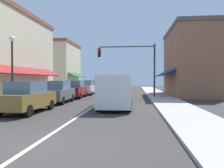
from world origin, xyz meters
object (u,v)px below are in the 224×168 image
object	(u,v)px
parked_car_nearest_left	(27,97)
van_in_lane	(116,91)
parked_car_second_left	(58,92)
parked_car_third_left	(75,89)
parked_car_distant_left	(94,86)
street_lamp_left_near	(12,59)
traffic_signal_mast_arm	(134,60)
parked_car_far_left	(86,88)

from	to	relation	value
parked_car_nearest_left	van_in_lane	bearing A→B (deg)	28.67
parked_car_second_left	parked_car_third_left	size ratio (longest dim) A/B	1.00
parked_car_distant_left	street_lamp_left_near	world-z (taller)	street_lamp_left_near
van_in_lane	traffic_signal_mast_arm	distance (m)	8.74
parked_car_second_left	parked_car_far_left	bearing A→B (deg)	87.52
parked_car_far_left	parked_car_distant_left	size ratio (longest dim) A/B	1.00
parked_car_second_left	van_in_lane	xyz separation A→B (m)	(4.83, -2.54, 0.27)
parked_car_third_left	parked_car_far_left	xyz separation A→B (m)	(0.13, 4.64, 0.00)
parked_car_third_left	street_lamp_left_near	distance (m)	8.71
parked_car_nearest_left	parked_car_third_left	size ratio (longest dim) A/B	1.00
parked_car_second_left	traffic_signal_mast_arm	size ratio (longest dim) A/B	0.70
van_in_lane	parked_car_third_left	bearing A→B (deg)	122.25
parked_car_distant_left	street_lamp_left_near	distance (m)	18.21
parked_car_third_left	street_lamp_left_near	xyz separation A→B (m)	(-1.72, -8.24, 2.25)
parked_car_nearest_left	traffic_signal_mast_arm	bearing A→B (deg)	62.59
parked_car_third_left	parked_car_far_left	bearing A→B (deg)	86.89
parked_car_nearest_left	traffic_signal_mast_arm	world-z (taller)	traffic_signal_mast_arm
parked_car_third_left	street_lamp_left_near	size ratio (longest dim) A/B	0.90
parked_car_far_left	parked_car_distant_left	bearing A→B (deg)	89.08
traffic_signal_mast_arm	parked_car_second_left	bearing A→B (deg)	-136.03
parked_car_second_left	parked_car_far_left	xyz separation A→B (m)	(0.19, 9.30, 0.00)
van_in_lane	traffic_signal_mast_arm	bearing A→B (deg)	81.16
parked_car_third_left	street_lamp_left_near	bearing A→B (deg)	-103.33
parked_car_second_left	parked_car_far_left	world-z (taller)	same
parked_car_far_left	parked_car_nearest_left	bearing A→B (deg)	-91.78
parked_car_far_left	traffic_signal_mast_arm	xyz separation A→B (m)	(5.74, -3.58, 2.93)
parked_car_second_left	van_in_lane	size ratio (longest dim) A/B	0.79
parked_car_far_left	parked_car_distant_left	world-z (taller)	same
parked_car_second_left	van_in_lane	bearing A→B (deg)	-29.01
parked_car_second_left	parked_car_far_left	distance (m)	9.30
parked_car_second_left	parked_car_third_left	bearing A→B (deg)	87.92
parked_car_second_left	street_lamp_left_near	bearing A→B (deg)	-116.16
parked_car_distant_left	van_in_lane	world-z (taller)	van_in_lane
parked_car_nearest_left	van_in_lane	world-z (taller)	van_in_lane
parked_car_second_left	street_lamp_left_near	xyz separation A→B (m)	(-1.66, -3.58, 2.25)
parked_car_nearest_left	street_lamp_left_near	size ratio (longest dim) A/B	0.89
parked_car_nearest_left	parked_car_second_left	xyz separation A→B (m)	(-0.07, 5.01, 0.00)
traffic_signal_mast_arm	parked_car_nearest_left	bearing A→B (deg)	-118.63
parked_car_far_left	traffic_signal_mast_arm	distance (m)	7.37
parked_car_far_left	traffic_signal_mast_arm	size ratio (longest dim) A/B	0.70
parked_car_second_left	parked_car_third_left	distance (m)	4.66
parked_car_distant_left	parked_car_nearest_left	bearing A→B (deg)	-91.58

